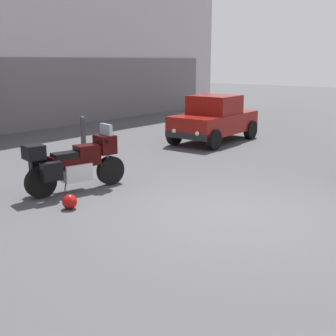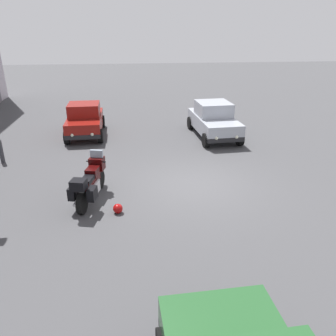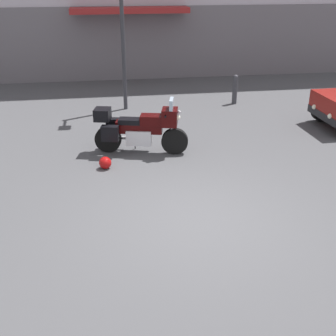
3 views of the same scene
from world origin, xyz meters
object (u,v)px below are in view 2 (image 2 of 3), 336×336
(bollard_curbside, at_px, (1,150))
(helmet, at_px, (118,209))
(motorcycle, at_px, (90,182))
(car_hatchback_near, at_px, (214,120))
(car_compact_side, at_px, (85,120))

(bollard_curbside, bearing_deg, helmet, -133.63)
(helmet, xyz_separation_m, bollard_curbside, (4.35, 4.56, 0.37))
(motorcycle, relative_size, helmet, 7.97)
(helmet, height_order, bollard_curbside, bollard_curbside)
(helmet, xyz_separation_m, car_hatchback_near, (6.77, -4.39, 0.67))
(car_compact_side, bearing_deg, bollard_curbside, -42.36)
(motorcycle, distance_m, bollard_curbside, 5.13)
(car_compact_side, bearing_deg, car_hatchback_near, 80.29)
(motorcycle, height_order, car_hatchback_near, car_hatchback_near)
(car_hatchback_near, bearing_deg, bollard_curbside, -78.38)
(motorcycle, bearing_deg, car_compact_side, 20.83)
(helmet, relative_size, car_hatchback_near, 0.07)
(helmet, distance_m, bollard_curbside, 6.31)
(bollard_curbside, bearing_deg, motorcycle, -133.09)
(car_compact_side, xyz_separation_m, bollard_curbside, (-3.29, 2.84, -0.26))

